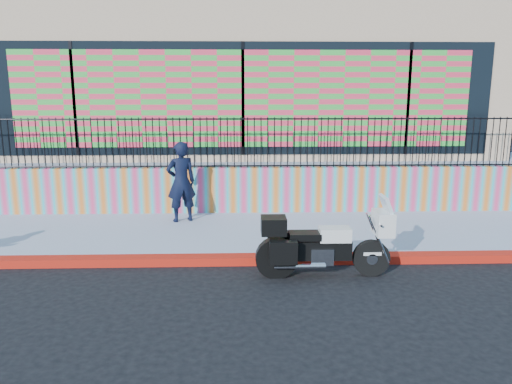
{
  "coord_description": "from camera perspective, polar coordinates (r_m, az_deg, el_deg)",
  "views": [
    {
      "loc": [
        -0.08,
        -8.62,
        3.15
      ],
      "look_at": [
        0.23,
        1.2,
        1.08
      ],
      "focal_mm": 35.0,
      "sensor_mm": 36.0,
      "label": 1
    }
  ],
  "objects": [
    {
      "name": "ground",
      "position": [
        9.18,
        -1.23,
        -8.16
      ],
      "size": [
        90.0,
        90.0,
        0.0
      ],
      "primitive_type": "plane",
      "color": "black",
      "rests_on": "ground"
    },
    {
      "name": "red_curb",
      "position": [
        9.16,
        -1.24,
        -7.72
      ],
      "size": [
        16.0,
        0.3,
        0.15
      ],
      "primitive_type": "cube",
      "color": "#AC210C",
      "rests_on": "ground"
    },
    {
      "name": "sidewalk",
      "position": [
        10.72,
        -1.33,
        -4.75
      ],
      "size": [
        16.0,
        3.0,
        0.15
      ],
      "primitive_type": "cube",
      "color": "#979FB6",
      "rests_on": "ground"
    },
    {
      "name": "mural_wall",
      "position": [
        12.12,
        -1.42,
        0.25
      ],
      "size": [
        16.0,
        0.2,
        1.1
      ],
      "primitive_type": "cube",
      "color": "#DE3A6F",
      "rests_on": "sidewalk"
    },
    {
      "name": "metal_fence",
      "position": [
        11.94,
        -1.45,
        5.66
      ],
      "size": [
        15.8,
        0.04,
        1.2
      ],
      "primitive_type": null,
      "color": "black",
      "rests_on": "mural_wall"
    },
    {
      "name": "elevated_platform",
      "position": [
        17.16,
        -1.55,
        3.45
      ],
      "size": [
        16.0,
        10.0,
        1.25
      ],
      "primitive_type": "cube",
      "color": "#979FB6",
      "rests_on": "ground"
    },
    {
      "name": "storefront_building",
      "position": [
        16.76,
        -1.6,
        12.25
      ],
      "size": [
        14.0,
        8.06,
        4.0
      ],
      "color": "tan",
      "rests_on": "elevated_platform"
    },
    {
      "name": "police_motorcycle",
      "position": [
        8.47,
        7.52,
        -5.82
      ],
      "size": [
        2.24,
        0.74,
        1.39
      ],
      "color": "black",
      "rests_on": "ground"
    },
    {
      "name": "police_officer",
      "position": [
        11.34,
        -8.55,
        1.16
      ],
      "size": [
        0.78,
        0.65,
        1.82
      ],
      "primitive_type": "imported",
      "rotation": [
        0.0,
        0.0,
        3.51
      ],
      "color": "black",
      "rests_on": "sidewalk"
    }
  ]
}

